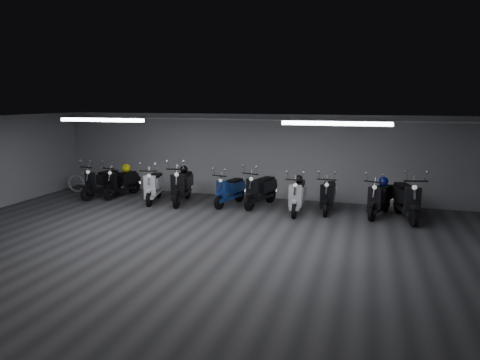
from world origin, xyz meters
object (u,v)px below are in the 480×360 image
(scooter_4, at_px, (230,185))
(helmet_2, at_px, (299,179))
(scooter_2, at_px, (153,181))
(scooter_9, at_px, (407,193))
(scooter_7, at_px, (328,190))
(scooter_0, at_px, (101,177))
(scooter_1, at_px, (122,178))
(helmet_1, at_px, (184,169))
(scooter_8, at_px, (380,193))
(bicycle, at_px, (92,176))
(scooter_5, at_px, (261,185))
(helmet_3, at_px, (384,181))
(scooter_3, at_px, (182,180))
(scooter_6, at_px, (297,190))
(helmet_0, at_px, (126,168))

(scooter_4, relative_size, helmet_2, 7.00)
(scooter_2, height_order, scooter_9, scooter_9)
(scooter_7, bearing_deg, scooter_0, -177.73)
(scooter_1, bearing_deg, helmet_1, 12.73)
(scooter_8, xyz_separation_m, bicycle, (-9.68, 0.33, -0.07))
(scooter_5, xyz_separation_m, scooter_9, (4.19, -0.26, 0.05))
(scooter_5, distance_m, helmet_3, 3.59)
(helmet_2, bearing_deg, scooter_3, -178.20)
(helmet_2, bearing_deg, scooter_4, 178.86)
(scooter_6, xyz_separation_m, scooter_7, (0.84, 0.38, -0.01))
(scooter_3, relative_size, scooter_5, 1.08)
(scooter_0, xyz_separation_m, helmet_3, (9.04, 0.42, 0.29))
(scooter_1, bearing_deg, scooter_5, 12.54)
(scooter_4, xyz_separation_m, scooter_5, (0.96, 0.14, 0.06))
(scooter_2, height_order, helmet_0, scooter_2)
(scooter_6, distance_m, helmet_0, 6.05)
(scooter_6, xyz_separation_m, helmet_0, (-6.01, 0.62, 0.28))
(scooter_5, distance_m, helmet_1, 2.57)
(helmet_0, bearing_deg, scooter_8, -2.21)
(scooter_4, bearing_deg, bicycle, -168.04)
(scooter_8, height_order, bicycle, scooter_8)
(scooter_8, distance_m, helmet_0, 8.31)
(scooter_9, distance_m, helmet_3, 0.74)
(scooter_5, relative_size, scooter_7, 1.04)
(scooter_6, bearing_deg, scooter_5, 158.79)
(scooter_6, xyz_separation_m, bicycle, (-7.39, 0.63, -0.07))
(scooter_6, bearing_deg, scooter_2, 177.84)
(scooter_2, relative_size, scooter_3, 0.92)
(scooter_1, distance_m, scooter_7, 6.90)
(scooter_8, bearing_deg, scooter_9, 7.99)
(scooter_3, height_order, scooter_9, scooter_3)
(scooter_4, xyz_separation_m, scooter_7, (3.01, 0.08, 0.03))
(scooter_7, xyz_separation_m, scooter_8, (1.45, -0.08, 0.01))
(helmet_1, bearing_deg, scooter_7, -0.40)
(scooter_9, relative_size, bicycle, 1.07)
(scooter_1, xyz_separation_m, scooter_2, (1.39, -0.34, 0.03))
(helmet_0, height_order, helmet_2, helmet_0)
(scooter_3, xyz_separation_m, scooter_5, (2.50, 0.30, -0.06))
(scooter_7, xyz_separation_m, helmet_1, (-4.60, 0.03, 0.39))
(scooter_3, height_order, helmet_3, scooter_3)
(helmet_1, relative_size, helmet_3, 0.93)
(scooter_1, xyz_separation_m, scooter_3, (2.34, -0.24, 0.09))
(scooter_4, relative_size, scooter_9, 0.85)
(bicycle, bearing_deg, scooter_4, -101.31)
(scooter_9, distance_m, helmet_1, 6.75)
(bicycle, bearing_deg, scooter_6, -102.53)
(scooter_1, xyz_separation_m, scooter_6, (6.06, -0.38, 0.02))
(helmet_3, bearing_deg, bicycle, 179.49)
(scooter_5, xyz_separation_m, scooter_8, (3.50, -0.13, -0.02))
(helmet_1, bearing_deg, scooter_2, -158.07)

